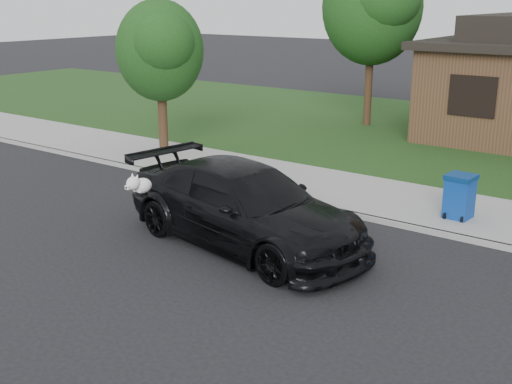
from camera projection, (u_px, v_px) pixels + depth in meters
The scene contains 8 objects.
ground at pixel (265, 269), 11.63m from camera, with size 120.00×120.00×0.00m, color black.
sidewalk at pixel (384, 199), 15.48m from camera, with size 60.00×3.00×0.12m, color gray.
curb at pixel (355, 215), 14.32m from camera, with size 60.00×0.12×0.12m, color gray.
lawn at pixel (487, 141), 21.66m from camera, with size 60.00×13.00×0.13m, color #193814.
sedan at pixel (244, 206), 12.56m from camera, with size 5.78×3.10×1.59m.
recycling_bin at pixel (459, 196), 13.85m from camera, with size 0.62×0.64×0.96m.
tree_0 at pixel (375, 5), 22.73m from camera, with size 3.78×3.60×6.34m.
tree_2 at pixel (161, 49), 18.79m from camera, with size 2.73×2.60×4.59m.
Camera 1 is at (6.19, -8.76, 4.71)m, focal length 45.00 mm.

